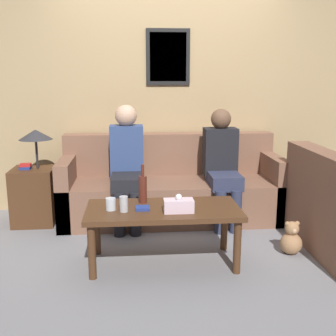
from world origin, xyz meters
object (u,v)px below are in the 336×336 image
object	(u,v)px
drinking_glass	(111,204)
person_left	(127,161)
wine_bottle	(143,188)
couch_main	(171,189)
coffee_table	(163,215)
person_right	(222,163)
teddy_bear	(291,240)

from	to	relation	value
drinking_glass	person_left	distance (m)	1.02
wine_bottle	person_left	bearing A→B (deg)	99.49
couch_main	drinking_glass	size ratio (longest dim) A/B	24.02
coffee_table	person_left	distance (m)	1.06
drinking_glass	person_left	world-z (taller)	person_left
coffee_table	drinking_glass	bearing A→B (deg)	-177.72
couch_main	person_right	world-z (taller)	person_right
drinking_glass	person_right	distance (m)	1.46
couch_main	person_left	world-z (taller)	person_left
couch_main	coffee_table	xyz separation A→B (m)	(-0.17, -1.14, 0.10)
coffee_table	person_right	xyz separation A→B (m)	(0.68, 0.95, 0.22)
wine_bottle	person_right	size ratio (longest dim) A/B	0.28
couch_main	person_right	distance (m)	0.63
drinking_glass	person_right	bearing A→B (deg)	41.49
person_right	couch_main	bearing A→B (deg)	159.09
person_left	couch_main	bearing A→B (deg)	17.73
couch_main	person_right	size ratio (longest dim) A/B	1.97
coffee_table	wine_bottle	world-z (taller)	wine_bottle
coffee_table	person_left	xyz separation A→B (m)	(-0.30, 0.99, 0.25)
couch_main	person_left	size ratio (longest dim) A/B	1.90
coffee_table	drinking_glass	world-z (taller)	drinking_glass
coffee_table	couch_main	bearing A→B (deg)	81.57
person_left	teddy_bear	distance (m)	1.75
couch_main	person_left	xyz separation A→B (m)	(-0.47, -0.15, 0.35)
person_left	teddy_bear	world-z (taller)	person_left
drinking_glass	wine_bottle	bearing A→B (deg)	34.72
wine_bottle	teddy_bear	size ratio (longest dim) A/B	1.10
couch_main	wine_bottle	size ratio (longest dim) A/B	7.12
couch_main	teddy_bear	xyz separation A→B (m)	(0.94, -1.06, -0.18)
coffee_table	person_left	bearing A→B (deg)	106.64
wine_bottle	person_right	distance (m)	1.15
drinking_glass	couch_main	bearing A→B (deg)	63.25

